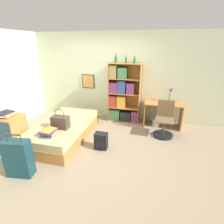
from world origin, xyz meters
TOP-DOWN VIEW (x-y plane):
  - ground_plane at (0.00, 0.00)m, footprint 14.00×14.00m
  - wall_back at (-0.00, 1.68)m, footprint 10.00×0.09m
  - wall_left at (-2.33, 0.00)m, footprint 0.06×10.00m
  - bed at (-0.68, 0.02)m, footprint 1.14×2.07m
  - handbag at (-0.56, -0.29)m, footprint 0.39×0.21m
  - book_stack_on_bed at (-0.66, -0.64)m, footprint 0.33×0.39m
  - suitcase at (-0.78, -1.41)m, footprint 0.48×0.29m
  - dresser at (-1.63, -0.70)m, footprint 0.64×0.52m
  - magazine_pile_on_dresser at (-1.61, -0.70)m, footprint 0.34×0.35m
  - bookcase at (0.52, 1.45)m, footprint 0.93×0.34m
  - bottle_green at (0.32, 1.48)m, footprint 0.08×0.08m
  - bottle_brown at (0.61, 1.48)m, footprint 0.06×0.06m
  - bottle_clear at (0.86, 1.42)m, footprint 0.07×0.07m
  - desk at (1.75, 1.35)m, footprint 1.04×0.55m
  - desk_lamp at (1.91, 1.45)m, footprint 0.17×0.13m
  - desk_chair at (1.78, 0.78)m, footprint 0.50×0.50m
  - backpack at (0.38, -0.23)m, footprint 0.28×0.22m
  - waste_bin at (1.59, 1.29)m, footprint 0.22×0.22m

SIDE VIEW (x-z plane):
  - ground_plane at x=0.00m, z-range 0.00..0.00m
  - waste_bin at x=1.59m, z-range 0.00..0.22m
  - backpack at x=0.38m, z-range 0.00..0.38m
  - bed at x=-0.68m, z-range 0.00..0.43m
  - desk_chair at x=1.78m, z-range -0.17..0.75m
  - suitcase at x=-0.78m, z-range -0.06..0.77m
  - dresser at x=-1.63m, z-range 0.00..0.79m
  - desk at x=1.75m, z-range 0.13..0.85m
  - book_stack_on_bed at x=-0.66m, z-range 0.44..0.56m
  - handbag at x=-0.56m, z-range 0.35..0.82m
  - bookcase at x=0.52m, z-range -0.08..1.67m
  - magazine_pile_on_dresser at x=-1.61m, z-range 0.79..0.89m
  - desk_lamp at x=1.91m, z-range 0.79..1.22m
  - wall_back at x=0.00m, z-range 0.00..2.60m
  - wall_left at x=-2.33m, z-range 0.00..2.60m
  - bottle_clear at x=0.86m, z-range 1.73..1.92m
  - bottle_brown at x=0.61m, z-range 1.72..1.94m
  - bottle_green at x=0.32m, z-range 1.72..1.96m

